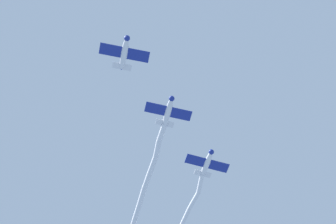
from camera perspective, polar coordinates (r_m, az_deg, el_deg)
airplane_lead at (r=61.84m, az=-4.90°, el=6.63°), size 6.17×4.65×1.53m
airplane_left_wing at (r=65.16m, az=0.02°, el=0.08°), size 6.14×4.61×1.53m
smoke_trail_left_wing at (r=72.02m, az=-2.99°, el=-9.63°), size 2.74×24.30×2.26m
airplane_right_wing at (r=69.67m, az=4.38°, el=-5.73°), size 6.10×4.56×1.53m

